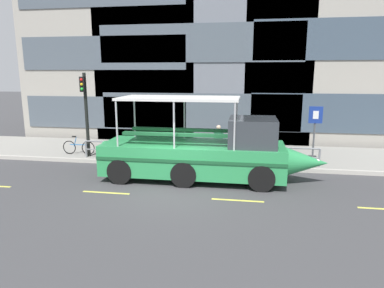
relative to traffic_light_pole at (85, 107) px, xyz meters
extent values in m
plane|color=#3D3D3F|center=(5.22, -3.62, -2.69)|extent=(120.00, 120.00, 0.00)
cube|color=gray|center=(5.22, 1.98, -2.60)|extent=(32.00, 4.80, 0.18)
cube|color=#B2ADA3|center=(5.22, -0.51, -2.60)|extent=(32.00, 0.18, 0.18)
cube|color=#DBD64C|center=(2.82, -4.44, -2.69)|extent=(1.80, 0.12, 0.01)
cube|color=#DBD64C|center=(7.62, -4.44, -2.69)|extent=(1.80, 0.12, 0.01)
cube|color=#4C5660|center=(-1.11, 4.75, -0.86)|extent=(10.53, 0.06, 2.02)
cube|color=#4C5660|center=(-1.11, 4.75, 2.81)|extent=(10.53, 0.06, 2.02)
cube|color=#4C5660|center=(4.91, 4.75, -0.68)|extent=(12.09, 0.06, 2.21)
cube|color=#4C5660|center=(4.91, 4.75, 3.33)|extent=(12.09, 0.06, 2.21)
cube|color=#3D4C5B|center=(12.85, 4.75, -0.65)|extent=(9.64, 0.06, 2.24)
cube|color=#3D4C5B|center=(12.85, 4.75, 3.43)|extent=(9.64, 0.06, 2.24)
cylinder|color=gray|center=(5.53, -0.17, -1.69)|extent=(11.12, 0.07, 0.07)
cylinder|color=gray|center=(5.53, -0.17, -2.10)|extent=(11.12, 0.06, 0.06)
cylinder|color=gray|center=(-0.03, -0.17, -2.10)|extent=(0.09, 0.09, 0.82)
cylinder|color=gray|center=(1.82, -0.17, -2.10)|extent=(0.09, 0.09, 0.82)
cylinder|color=gray|center=(3.68, -0.17, -2.10)|extent=(0.09, 0.09, 0.82)
cylinder|color=gray|center=(5.53, -0.17, -2.10)|extent=(0.09, 0.09, 0.82)
cylinder|color=gray|center=(7.38, -0.17, -2.10)|extent=(0.09, 0.09, 0.82)
cylinder|color=gray|center=(9.24, -0.17, -2.10)|extent=(0.09, 0.09, 0.82)
cylinder|color=gray|center=(11.09, -0.17, -2.10)|extent=(0.09, 0.09, 0.82)
cylinder|color=black|center=(0.00, 0.06, -0.44)|extent=(0.16, 0.16, 4.14)
cube|color=black|center=(0.00, -0.14, 1.08)|extent=(0.24, 0.20, 0.72)
sphere|color=red|center=(0.00, -0.25, 1.30)|extent=(0.14, 0.14, 0.14)
sphere|color=gold|center=(0.00, -0.25, 1.08)|extent=(0.14, 0.14, 0.14)
sphere|color=green|center=(0.00, -0.25, 0.86)|extent=(0.14, 0.14, 0.14)
cylinder|color=#4C4F54|center=(10.89, 0.33, -1.19)|extent=(0.08, 0.08, 2.64)
cube|color=navy|center=(10.89, 0.28, -0.22)|extent=(0.60, 0.04, 0.76)
cube|color=white|center=(10.89, 0.26, -0.22)|extent=(0.24, 0.01, 0.36)
torus|color=black|center=(-0.16, 0.34, -2.16)|extent=(0.70, 0.04, 0.70)
torus|color=black|center=(-1.20, 0.34, -2.16)|extent=(0.70, 0.04, 0.70)
cylinder|color=#1E66B2|center=(-0.68, 0.34, -2.00)|extent=(0.95, 0.04, 0.04)
cylinder|color=#1E66B2|center=(-0.86, 0.34, -1.86)|extent=(0.19, 0.04, 0.51)
cube|color=black|center=(-0.90, 0.34, -1.58)|extent=(0.20, 0.08, 0.06)
cylinder|color=#A5A5AA|center=(-0.20, 0.34, -1.66)|extent=(0.03, 0.46, 0.03)
cube|color=#2D9351|center=(5.70, -2.23, -1.80)|extent=(7.32, 2.43, 1.23)
cone|color=#2D9351|center=(10.19, -2.23, -1.80)|extent=(1.65, 1.17, 1.17)
cylinder|color=#2D9351|center=(2.04, -2.23, -1.80)|extent=(0.37, 1.17, 1.17)
cube|color=#19512C|center=(5.70, -3.46, -1.65)|extent=(7.32, 0.04, 0.12)
sphere|color=white|center=(10.60, -2.23, -1.75)|extent=(0.22, 0.22, 0.22)
cube|color=#33383D|center=(8.08, -2.23, -0.65)|extent=(1.83, 2.04, 1.08)
cube|color=silver|center=(5.15, -2.23, 0.63)|extent=(4.76, 2.23, 0.10)
cylinder|color=#B2B2B7|center=(7.41, -1.16, -0.30)|extent=(0.07, 0.07, 1.77)
cylinder|color=#B2B2B7|center=(7.41, -3.30, -0.30)|extent=(0.07, 0.07, 1.77)
cylinder|color=#B2B2B7|center=(5.15, -1.16, -0.30)|extent=(0.07, 0.07, 1.77)
cylinder|color=#B2B2B7|center=(5.15, -3.30, -0.30)|extent=(0.07, 0.07, 1.77)
cylinder|color=#B2B2B7|center=(2.90, -1.16, -0.30)|extent=(0.07, 0.07, 1.77)
cylinder|color=#B2B2B7|center=(2.90, -3.30, -0.30)|extent=(0.07, 0.07, 1.77)
cube|color=#19512C|center=(5.15, -1.65, -0.74)|extent=(4.38, 0.28, 0.12)
cube|color=#19512C|center=(5.15, -2.81, -0.74)|extent=(4.38, 0.28, 0.12)
cylinder|color=black|center=(8.45, -1.11, -2.19)|extent=(1.00, 0.28, 1.00)
cylinder|color=black|center=(8.45, -3.35, -2.19)|extent=(1.00, 0.28, 1.00)
cylinder|color=black|center=(5.52, -1.11, -2.19)|extent=(1.00, 0.28, 1.00)
cylinder|color=black|center=(5.52, -3.35, -2.19)|extent=(1.00, 0.28, 1.00)
cylinder|color=black|center=(2.96, -1.11, -2.19)|extent=(1.00, 0.28, 1.00)
cylinder|color=black|center=(2.96, -3.35, -2.19)|extent=(1.00, 0.28, 1.00)
cylinder|color=#1E2338|center=(8.98, 0.61, -2.08)|extent=(0.11, 0.11, 0.85)
cylinder|color=#1E2338|center=(9.11, 0.50, -2.08)|extent=(0.11, 0.11, 0.85)
cube|color=#236B47|center=(9.04, 0.55, -1.36)|extent=(0.37, 0.35, 0.60)
cylinder|color=#236B47|center=(8.88, 0.69, -1.39)|extent=(0.07, 0.07, 0.54)
cylinder|color=#236B47|center=(9.21, 0.42, -1.39)|extent=(0.07, 0.07, 0.54)
sphere|color=#936B4C|center=(9.04, 0.55, -0.91)|extent=(0.23, 0.23, 0.23)
cylinder|color=black|center=(6.56, 0.88, -2.11)|extent=(0.10, 0.10, 0.81)
cylinder|color=black|center=(6.40, 0.91, -2.11)|extent=(0.10, 0.10, 0.81)
cube|color=#236B47|center=(6.48, 0.90, -1.42)|extent=(0.33, 0.22, 0.57)
cylinder|color=#236B47|center=(6.67, 0.86, -1.45)|extent=(0.07, 0.07, 0.51)
cylinder|color=#236B47|center=(6.28, 0.93, -1.45)|extent=(0.07, 0.07, 0.51)
sphere|color=beige|center=(6.48, 0.90, -1.00)|extent=(0.22, 0.22, 0.22)
camera|label=1|loc=(7.87, -15.71, 1.64)|focal=32.03mm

